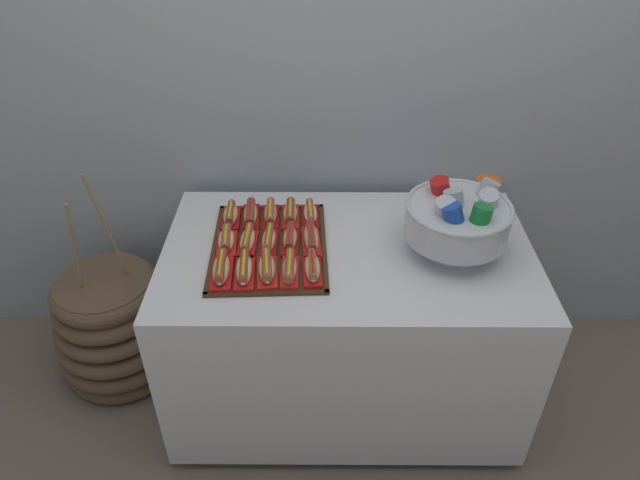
{
  "coord_description": "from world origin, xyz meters",
  "views": [
    {
      "loc": [
        -0.09,
        -1.62,
        1.98
      ],
      "look_at": [
        -0.1,
        -0.03,
        0.82
      ],
      "focal_mm": 31.98,
      "sensor_mm": 36.0,
      "label": 1
    }
  ],
  "objects_px": {
    "hot_dog_10": "(231,215)",
    "cup_stack": "(485,198)",
    "floor_vase": "(116,327)",
    "serving_tray": "(269,247)",
    "hot_dog_8": "(290,239)",
    "punch_bowl": "(458,219)",
    "hot_dog_3": "(290,269)",
    "hot_dog_5": "(226,241)",
    "hot_dog_11": "(251,215)",
    "hot_dog_6": "(248,240)",
    "hot_dog_0": "(221,270)",
    "hot_dog_9": "(311,239)",
    "hot_dog_13": "(290,214)",
    "hot_dog_2": "(267,268)",
    "buffet_table": "(345,322)",
    "hot_dog_12": "(271,214)",
    "hot_dog_4": "(312,268)",
    "hot_dog_14": "(310,214)",
    "hot_dog_1": "(244,270)",
    "hot_dog_7": "(269,240)"
  },
  "relations": [
    {
      "from": "hot_dog_6",
      "to": "punch_bowl",
      "type": "xyz_separation_m",
      "value": [
        0.73,
        -0.01,
        0.1
      ]
    },
    {
      "from": "floor_vase",
      "to": "hot_dog_3",
      "type": "relative_size",
      "value": 5.87
    },
    {
      "from": "hot_dog_0",
      "to": "punch_bowl",
      "type": "bearing_deg",
      "value": 11.21
    },
    {
      "from": "serving_tray",
      "to": "hot_dog_4",
      "type": "distance_m",
      "value": 0.23
    },
    {
      "from": "hot_dog_3",
      "to": "hot_dog_4",
      "type": "bearing_deg",
      "value": 2.28
    },
    {
      "from": "hot_dog_5",
      "to": "hot_dog_9",
      "type": "bearing_deg",
      "value": 2.28
    },
    {
      "from": "hot_dog_3",
      "to": "hot_dog_11",
      "type": "xyz_separation_m",
      "value": [
        -0.16,
        0.32,
        0.0
      ]
    },
    {
      "from": "serving_tray",
      "to": "hot_dog_1",
      "type": "xyz_separation_m",
      "value": [
        -0.07,
        -0.17,
        0.03
      ]
    },
    {
      "from": "buffet_table",
      "to": "hot_dog_10",
      "type": "bearing_deg",
      "value": 159.37
    },
    {
      "from": "hot_dog_6",
      "to": "hot_dog_11",
      "type": "relative_size",
      "value": 0.92
    },
    {
      "from": "floor_vase",
      "to": "hot_dog_8",
      "type": "distance_m",
      "value": 0.96
    },
    {
      "from": "serving_tray",
      "to": "hot_dog_2",
      "type": "distance_m",
      "value": 0.17
    },
    {
      "from": "hot_dog_5",
      "to": "punch_bowl",
      "type": "bearing_deg",
      "value": -0.51
    },
    {
      "from": "serving_tray",
      "to": "hot_dog_5",
      "type": "bearing_deg",
      "value": -177.72
    },
    {
      "from": "buffet_table",
      "to": "hot_dog_5",
      "type": "height_order",
      "value": "hot_dog_5"
    },
    {
      "from": "hot_dog_5",
      "to": "hot_dog_11",
      "type": "xyz_separation_m",
      "value": [
        0.07,
        0.17,
        0.0
      ]
    },
    {
      "from": "cup_stack",
      "to": "hot_dog_9",
      "type": "bearing_deg",
      "value": -162.74
    },
    {
      "from": "hot_dog_8",
      "to": "punch_bowl",
      "type": "bearing_deg",
      "value": -1.6
    },
    {
      "from": "hot_dog_1",
      "to": "hot_dog_8",
      "type": "height_order",
      "value": "hot_dog_8"
    },
    {
      "from": "serving_tray",
      "to": "hot_dog_3",
      "type": "height_order",
      "value": "hot_dog_3"
    },
    {
      "from": "floor_vase",
      "to": "serving_tray",
      "type": "distance_m",
      "value": 0.88
    },
    {
      "from": "hot_dog_9",
      "to": "hot_dog_13",
      "type": "relative_size",
      "value": 1.13
    },
    {
      "from": "cup_stack",
      "to": "hot_dog_10",
      "type": "bearing_deg",
      "value": -176.97
    },
    {
      "from": "hot_dog_8",
      "to": "hot_dog_13",
      "type": "height_order",
      "value": "same"
    },
    {
      "from": "hot_dog_2",
      "to": "hot_dog_5",
      "type": "xyz_separation_m",
      "value": [
        -0.16,
        0.16,
        -0.0
      ]
    },
    {
      "from": "hot_dog_0",
      "to": "hot_dog_4",
      "type": "xyz_separation_m",
      "value": [
        0.3,
        0.01,
        -0.0
      ]
    },
    {
      "from": "hot_dog_9",
      "to": "punch_bowl",
      "type": "relative_size",
      "value": 0.52
    },
    {
      "from": "buffet_table",
      "to": "hot_dog_12",
      "type": "distance_m",
      "value": 0.52
    },
    {
      "from": "hot_dog_10",
      "to": "hot_dog_14",
      "type": "relative_size",
      "value": 1.01
    },
    {
      "from": "serving_tray",
      "to": "hot_dog_10",
      "type": "distance_m",
      "value": 0.22
    },
    {
      "from": "hot_dog_0",
      "to": "hot_dog_12",
      "type": "xyz_separation_m",
      "value": [
        0.14,
        0.34,
        -0.0
      ]
    },
    {
      "from": "hot_dog_12",
      "to": "hot_dog_14",
      "type": "height_order",
      "value": "hot_dog_12"
    },
    {
      "from": "hot_dog_10",
      "to": "cup_stack",
      "type": "distance_m",
      "value": 0.96
    },
    {
      "from": "hot_dog_13",
      "to": "punch_bowl",
      "type": "bearing_deg",
      "value": -17.22
    },
    {
      "from": "buffet_table",
      "to": "hot_dog_4",
      "type": "bearing_deg",
      "value": -129.04
    },
    {
      "from": "hot_dog_1",
      "to": "hot_dog_11",
      "type": "xyz_separation_m",
      "value": [
        -0.01,
        0.33,
        -0.0
      ]
    },
    {
      "from": "hot_dog_12",
      "to": "buffet_table",
      "type": "bearing_deg",
      "value": -30.69
    },
    {
      "from": "hot_dog_1",
      "to": "hot_dog_11",
      "type": "height_order",
      "value": "same"
    },
    {
      "from": "serving_tray",
      "to": "hot_dog_11",
      "type": "distance_m",
      "value": 0.18
    },
    {
      "from": "hot_dog_1",
      "to": "floor_vase",
      "type": "bearing_deg",
      "value": 154.9
    },
    {
      "from": "hot_dog_9",
      "to": "hot_dog_8",
      "type": "bearing_deg",
      "value": -177.72
    },
    {
      "from": "hot_dog_0",
      "to": "hot_dog_2",
      "type": "relative_size",
      "value": 1.02
    },
    {
      "from": "serving_tray",
      "to": "hot_dog_0",
      "type": "distance_m",
      "value": 0.23
    },
    {
      "from": "hot_dog_3",
      "to": "hot_dog_5",
      "type": "height_order",
      "value": "hot_dog_5"
    },
    {
      "from": "hot_dog_0",
      "to": "hot_dog_1",
      "type": "bearing_deg",
      "value": 2.28
    },
    {
      "from": "hot_dog_14",
      "to": "hot_dog_7",
      "type": "bearing_deg",
      "value": -130.0
    },
    {
      "from": "hot_dog_4",
      "to": "hot_dog_13",
      "type": "relative_size",
      "value": 0.99
    },
    {
      "from": "hot_dog_8",
      "to": "punch_bowl",
      "type": "distance_m",
      "value": 0.59
    },
    {
      "from": "serving_tray",
      "to": "hot_dog_0",
      "type": "relative_size",
      "value": 3.02
    },
    {
      "from": "hot_dog_2",
      "to": "cup_stack",
      "type": "distance_m",
      "value": 0.88
    }
  ]
}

